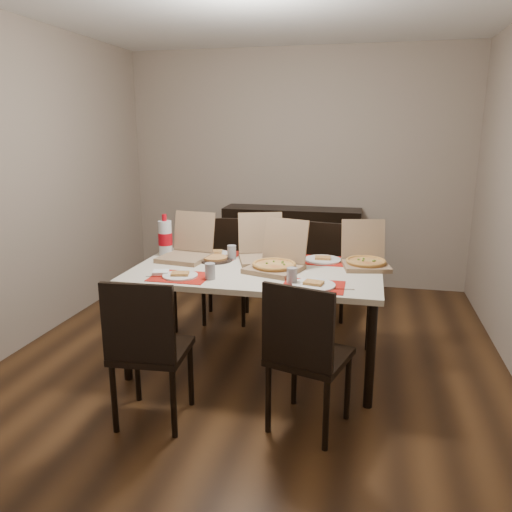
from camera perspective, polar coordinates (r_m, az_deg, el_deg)
name	(u,v)px	position (r m, az deg, el deg)	size (l,w,h in m)	color
ground	(257,353)	(4.09, 0.07, -11.08)	(3.80, 4.00, 0.02)	#462B15
room_walls	(268,130)	(4.12, 1.44, 14.18)	(3.84, 4.02, 2.62)	gray
sideboard	(291,248)	(5.60, 4.07, 0.92)	(1.50, 0.40, 0.90)	black
dining_table	(256,278)	(3.66, 0.00, -2.53)	(1.80, 1.00, 0.75)	beige
chair_near_left	(147,346)	(3.03, -12.31, -10.04)	(0.45, 0.45, 0.93)	black
chair_near_right	(305,352)	(2.91, 5.63, -10.82)	(0.52, 0.52, 0.93)	black
chair_far_left	(227,265)	(4.68, -3.37, -0.99)	(0.48, 0.48, 0.93)	black
chair_far_right	(320,271)	(4.50, 7.37, -1.70)	(0.48, 0.48, 0.93)	black
setting_near_left	(185,274)	(3.48, -8.07, -2.08)	(0.49, 0.30, 0.11)	#B7130C
setting_near_right	(308,283)	(3.27, 5.99, -3.06)	(0.47, 0.30, 0.11)	#B7130C
setting_far_left	(217,253)	(4.04, -4.49, 0.35)	(0.51, 0.30, 0.11)	#B7130C
setting_far_right	(317,259)	(3.89, 6.96, -0.29)	(0.45, 0.30, 0.11)	#B7130C
napkin_loose	(275,270)	(3.60, 2.20, -1.58)	(0.12, 0.11, 0.02)	white
pizza_box_center	(276,263)	(3.61, 2.32, -0.77)	(0.45, 0.48, 0.35)	#866A4D
pizza_box_right	(365,259)	(3.79, 12.37, -0.38)	(0.39, 0.42, 0.33)	#866A4D
pizza_box_left	(187,251)	(3.96, -7.90, 0.54)	(0.40, 0.43, 0.35)	#866A4D
pizza_box_extra	(262,253)	(3.86, 0.75, 0.33)	(0.46, 0.48, 0.35)	#866A4D
faina_plate	(215,259)	(3.89, -4.69, -0.33)	(0.27, 0.27, 0.03)	black
dip_bowl	(282,261)	(3.82, 3.05, -0.58)	(0.11, 0.11, 0.03)	white
soda_bottle	(165,238)	(4.08, -10.34, 2.03)	(0.11, 0.11, 0.34)	silver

